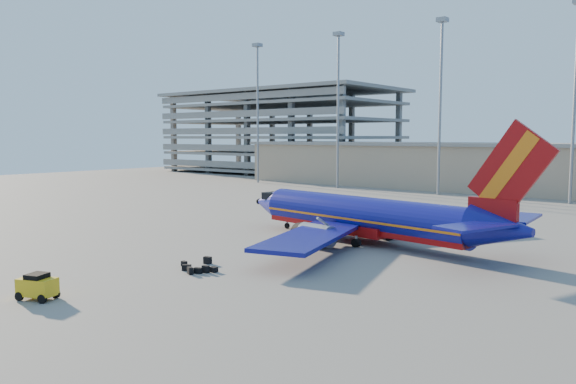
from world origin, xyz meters
TOP-DOWN VIEW (x-y plane):
  - ground at (0.00, 0.00)m, footprint 220.00×220.00m
  - terminal_building at (10.00, 58.00)m, footprint 122.00×16.00m
  - parking_garage at (-62.00, 74.05)m, footprint 62.00×32.00m
  - light_mast_row at (5.00, 46.00)m, footprint 101.60×1.60m
  - aircraft_main at (7.76, 2.12)m, footprint 31.93×30.51m
  - baggage_tug at (1.76, -25.61)m, footprint 2.50×2.00m
  - luggage_pile at (3.67, -14.65)m, footprint 3.57×3.48m

SIDE VIEW (x-z plane):
  - ground at x=0.00m, z-range 0.00..0.00m
  - luggage_pile at x=3.67m, z-range -0.04..0.50m
  - baggage_tug at x=1.76m, z-range 0.03..1.60m
  - aircraft_main at x=7.76m, z-range -3.11..7.74m
  - terminal_building at x=10.00m, z-range 0.07..8.57m
  - parking_garage at x=-62.00m, z-range 1.03..22.43m
  - light_mast_row at x=5.00m, z-range 3.23..31.88m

